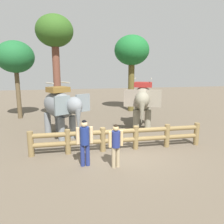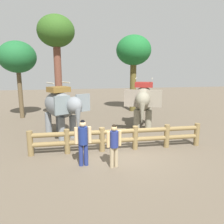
% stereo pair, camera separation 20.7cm
% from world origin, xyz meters
% --- Properties ---
extents(ground_plane, '(60.00, 60.00, 0.00)m').
position_xyz_m(ground_plane, '(0.00, 0.00, 0.00)').
color(ground_plane, brown).
extents(log_fence, '(7.61, 0.41, 1.05)m').
position_xyz_m(log_fence, '(0.00, 0.22, 0.60)').
color(log_fence, brown).
rests_on(log_fence, ground).
extents(elephant_near_left, '(2.68, 3.30, 2.84)m').
position_xyz_m(elephant_near_left, '(-2.49, 2.79, 1.60)').
color(elephant_near_left, slate).
rests_on(elephant_near_left, ground).
extents(elephant_center, '(2.54, 3.56, 2.99)m').
position_xyz_m(elephant_center, '(2.22, 3.49, 1.68)').
color(elephant_center, gray).
rests_on(elephant_center, ground).
extents(tourist_woman_in_black, '(0.61, 0.34, 1.73)m').
position_xyz_m(tourist_woman_in_black, '(-1.61, -1.02, 1.00)').
color(tourist_woman_in_black, navy).
rests_on(tourist_woman_in_black, ground).
extents(tourist_man_in_blue, '(0.56, 0.37, 1.61)m').
position_xyz_m(tourist_man_in_blue, '(-0.54, -1.37, 0.93)').
color(tourist_man_in_blue, tan).
rests_on(tourist_man_in_blue, ground).
extents(tree_far_left, '(2.82, 2.82, 6.18)m').
position_xyz_m(tree_far_left, '(3.15, 8.82, 4.83)').
color(tree_far_left, brown).
rests_on(tree_far_left, ground).
extents(tree_back_center, '(2.35, 2.35, 6.84)m').
position_xyz_m(tree_back_center, '(-2.74, 6.19, 5.54)').
color(tree_back_center, brown).
rests_on(tree_back_center, ground).
extents(tree_far_right, '(2.55, 2.55, 5.40)m').
position_xyz_m(tree_far_right, '(-5.50, 7.77, 4.25)').
color(tree_far_right, brown).
rests_on(tree_far_right, ground).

